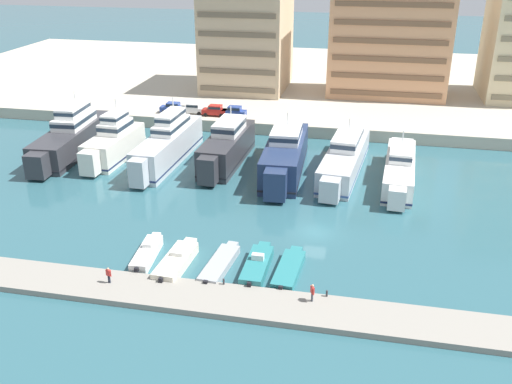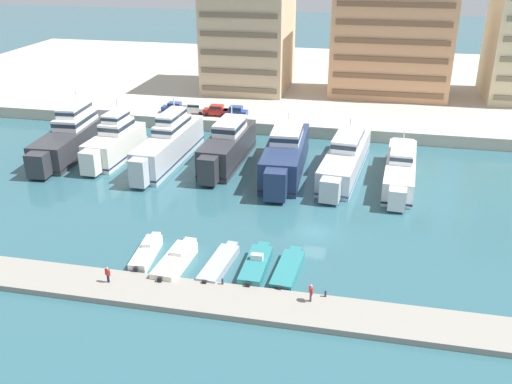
{
  "view_description": "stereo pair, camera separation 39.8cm",
  "coord_description": "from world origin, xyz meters",
  "px_view_note": "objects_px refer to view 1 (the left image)",
  "views": [
    {
      "loc": [
        4.81,
        -54.54,
        28.98
      ],
      "look_at": [
        -7.28,
        3.63,
        2.5
      ],
      "focal_mm": 40.0,
      "sensor_mm": 36.0,
      "label": 1
    },
    {
      "loc": [
        5.2,
        -54.46,
        28.98
      ],
      "look_at": [
        -7.28,
        3.63,
        2.5
      ],
      "focal_mm": 40.0,
      "sensor_mm": 36.0,
      "label": 2
    }
  ],
  "objects_px": {
    "yacht_ivory_left": "(113,143)",
    "motorboat_cream_left": "(177,261)",
    "yacht_silver_center_right": "(345,158)",
    "car_blue_center_left": "(234,111)",
    "yacht_navy_center": "(285,155)",
    "car_blue_far_left": "(173,107)",
    "car_red_mid_left": "(215,110)",
    "yacht_charcoal_far_left": "(71,136)",
    "pedestrian_mid_deck": "(109,274)",
    "yacht_charcoal_center_left": "(227,147)",
    "yacht_silver_mid_left": "(168,144)",
    "motorboat_teal_center": "(289,269)",
    "yacht_white_mid_right": "(400,168)",
    "motorboat_grey_mid_left": "(220,264)",
    "car_white_left": "(193,108)",
    "pedestrian_near_edge": "(312,291)",
    "motorboat_white_far_left": "(147,253)",
    "motorboat_teal_center_left": "(257,265)"
  },
  "relations": [
    {
      "from": "yacht_ivory_left",
      "to": "motorboat_cream_left",
      "type": "distance_m",
      "value": 32.1
    },
    {
      "from": "yacht_white_mid_right",
      "to": "motorboat_grey_mid_left",
      "type": "relative_size",
      "value": 2.46
    },
    {
      "from": "yacht_ivory_left",
      "to": "yacht_silver_mid_left",
      "type": "bearing_deg",
      "value": 4.47
    },
    {
      "from": "motorboat_grey_mid_left",
      "to": "car_blue_far_left",
      "type": "xyz_separation_m",
      "value": [
        -19.89,
        43.51,
        2.48
      ]
    },
    {
      "from": "yacht_charcoal_far_left",
      "to": "motorboat_teal_center",
      "type": "relative_size",
      "value": 2.86
    },
    {
      "from": "car_blue_far_left",
      "to": "car_red_mid_left",
      "type": "height_order",
      "value": "same"
    },
    {
      "from": "motorboat_grey_mid_left",
      "to": "pedestrian_near_edge",
      "type": "xyz_separation_m",
      "value": [
        9.38,
        -4.54,
        1.15
      ]
    },
    {
      "from": "motorboat_grey_mid_left",
      "to": "car_white_left",
      "type": "xyz_separation_m",
      "value": [
        -16.41,
        43.71,
        2.48
      ]
    },
    {
      "from": "yacht_navy_center",
      "to": "car_blue_center_left",
      "type": "relative_size",
      "value": 5.03
    },
    {
      "from": "car_white_left",
      "to": "motorboat_cream_left",
      "type": "bearing_deg",
      "value": -74.54
    },
    {
      "from": "yacht_navy_center",
      "to": "car_red_mid_left",
      "type": "distance_m",
      "value": 23.14
    },
    {
      "from": "yacht_charcoal_far_left",
      "to": "motorboat_cream_left",
      "type": "xyz_separation_m",
      "value": [
        25.52,
        -27.45,
        -1.93
      ]
    },
    {
      "from": "pedestrian_near_edge",
      "to": "pedestrian_mid_deck",
      "type": "bearing_deg",
      "value": -177.19
    },
    {
      "from": "yacht_charcoal_far_left",
      "to": "yacht_silver_mid_left",
      "type": "distance_m",
      "value": 15.15
    },
    {
      "from": "yacht_silver_center_right",
      "to": "motorboat_teal_center_left",
      "type": "xyz_separation_m",
      "value": [
        -6.42,
        -27.17,
        -1.44
      ]
    },
    {
      "from": "car_blue_center_left",
      "to": "pedestrian_near_edge",
      "type": "height_order",
      "value": "car_blue_center_left"
    },
    {
      "from": "yacht_silver_center_right",
      "to": "car_white_left",
      "type": "distance_m",
      "value": 31.08
    },
    {
      "from": "car_blue_center_left",
      "to": "pedestrian_mid_deck",
      "type": "height_order",
      "value": "car_blue_center_left"
    },
    {
      "from": "yacht_charcoal_center_left",
      "to": "pedestrian_near_edge",
      "type": "distance_m",
      "value": 35.49
    },
    {
      "from": "yacht_silver_mid_left",
      "to": "motorboat_teal_center",
      "type": "distance_m",
      "value": 33.49
    },
    {
      "from": "yacht_silver_mid_left",
      "to": "motorboat_teal_center",
      "type": "bearing_deg",
      "value": -50.68
    },
    {
      "from": "pedestrian_mid_deck",
      "to": "motorboat_white_far_left",
      "type": "bearing_deg",
      "value": 76.31
    },
    {
      "from": "yacht_silver_mid_left",
      "to": "motorboat_grey_mid_left",
      "type": "bearing_deg",
      "value": -61.01
    },
    {
      "from": "yacht_charcoal_far_left",
      "to": "yacht_ivory_left",
      "type": "relative_size",
      "value": 1.46
    },
    {
      "from": "yacht_silver_center_right",
      "to": "car_blue_center_left",
      "type": "distance_m",
      "value": 24.96
    },
    {
      "from": "motorboat_white_far_left",
      "to": "motorboat_grey_mid_left",
      "type": "relative_size",
      "value": 0.9
    },
    {
      "from": "motorboat_cream_left",
      "to": "car_blue_far_left",
      "type": "height_order",
      "value": "car_blue_far_left"
    },
    {
      "from": "car_red_mid_left",
      "to": "car_blue_center_left",
      "type": "xyz_separation_m",
      "value": [
        3.31,
        0.0,
        0.0
      ]
    },
    {
      "from": "motorboat_teal_center_left",
      "to": "motorboat_teal_center",
      "type": "relative_size",
      "value": 1.0
    },
    {
      "from": "motorboat_teal_center",
      "to": "motorboat_grey_mid_left",
      "type": "bearing_deg",
      "value": -176.79
    },
    {
      "from": "motorboat_cream_left",
      "to": "motorboat_teal_center",
      "type": "height_order",
      "value": "motorboat_cream_left"
    },
    {
      "from": "motorboat_grey_mid_left",
      "to": "car_blue_far_left",
      "type": "relative_size",
      "value": 1.93
    },
    {
      "from": "yacht_charcoal_far_left",
      "to": "yacht_charcoal_center_left",
      "type": "xyz_separation_m",
      "value": [
        23.34,
        0.48,
        -0.08
      ]
    },
    {
      "from": "yacht_white_mid_right",
      "to": "motorboat_teal_center_left",
      "type": "bearing_deg",
      "value": -118.37
    },
    {
      "from": "yacht_silver_center_right",
      "to": "car_blue_center_left",
      "type": "relative_size",
      "value": 5.47
    },
    {
      "from": "yacht_silver_center_right",
      "to": "car_red_mid_left",
      "type": "height_order",
      "value": "yacht_silver_center_right"
    },
    {
      "from": "motorboat_teal_center",
      "to": "car_blue_center_left",
      "type": "relative_size",
      "value": 1.88
    },
    {
      "from": "pedestrian_mid_deck",
      "to": "pedestrian_near_edge",
      "type": "bearing_deg",
      "value": 2.81
    },
    {
      "from": "car_blue_far_left",
      "to": "pedestrian_mid_deck",
      "type": "xyz_separation_m",
      "value": [
        11.03,
        -48.94,
        -1.39
      ]
    },
    {
      "from": "car_red_mid_left",
      "to": "car_blue_far_left",
      "type": "bearing_deg",
      "value": 178.61
    },
    {
      "from": "car_red_mid_left",
      "to": "motorboat_grey_mid_left",
      "type": "bearing_deg",
      "value": -73.94
    },
    {
      "from": "car_blue_center_left",
      "to": "pedestrian_near_edge",
      "type": "relative_size",
      "value": 2.5
    },
    {
      "from": "yacht_charcoal_far_left",
      "to": "pedestrian_mid_deck",
      "type": "bearing_deg",
      "value": -57.16
    },
    {
      "from": "motorboat_grey_mid_left",
      "to": "car_blue_far_left",
      "type": "height_order",
      "value": "car_blue_far_left"
    },
    {
      "from": "yacht_silver_mid_left",
      "to": "yacht_white_mid_right",
      "type": "height_order",
      "value": "yacht_silver_mid_left"
    },
    {
      "from": "yacht_charcoal_center_left",
      "to": "pedestrian_mid_deck",
      "type": "relative_size",
      "value": 11.93
    },
    {
      "from": "yacht_navy_center",
      "to": "car_blue_far_left",
      "type": "bearing_deg",
      "value": 140.66
    },
    {
      "from": "yacht_navy_center",
      "to": "car_blue_far_left",
      "type": "distance_m",
      "value": 28.54
    },
    {
      "from": "yacht_charcoal_far_left",
      "to": "car_blue_far_left",
      "type": "distance_m",
      "value": 19.36
    },
    {
      "from": "yacht_silver_mid_left",
      "to": "motorboat_grey_mid_left",
      "type": "height_order",
      "value": "yacht_silver_mid_left"
    }
  ]
}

